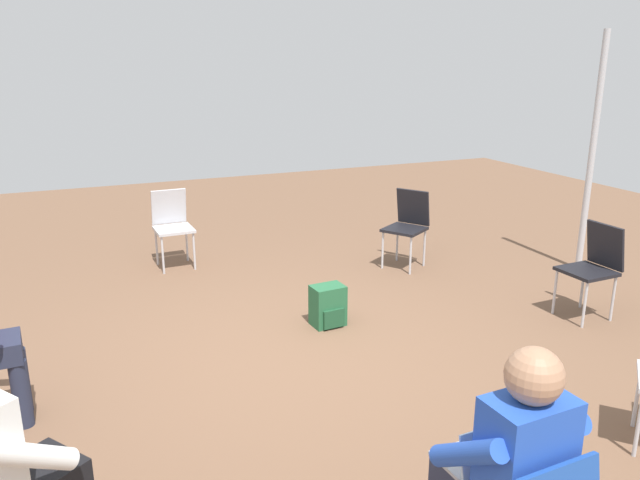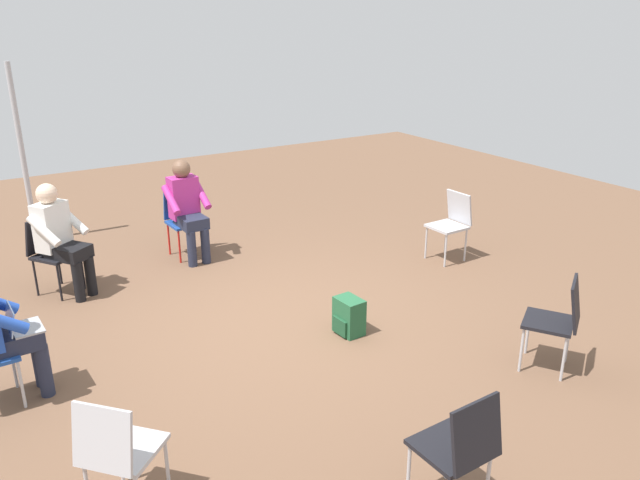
{
  "view_description": "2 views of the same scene",
  "coord_description": "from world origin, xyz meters",
  "px_view_note": "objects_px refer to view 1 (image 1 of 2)",
  "views": [
    {
      "loc": [
        -1.53,
        -4.08,
        2.25
      ],
      "look_at": [
        0.28,
        0.14,
        0.9
      ],
      "focal_mm": 35.0,
      "sensor_mm": 36.0,
      "label": 1
    },
    {
      "loc": [
        4.9,
        -2.56,
        2.92
      ],
      "look_at": [
        0.32,
        0.31,
        0.93
      ],
      "focal_mm": 35.0,
      "sensor_mm": 36.0,
      "label": 2
    }
  ],
  "objects_px": {
    "chair_northeast": "(408,223)",
    "person_with_laptop": "(506,463)",
    "chair_east": "(594,264)",
    "chair_north": "(172,223)",
    "backpack_near_laptop_user": "(328,308)",
    "person_in_white": "(1,462)"
  },
  "relations": [
    {
      "from": "chair_north",
      "to": "person_with_laptop",
      "type": "distance_m",
      "value": 5.1
    },
    {
      "from": "chair_northeast",
      "to": "person_in_white",
      "type": "bearing_deg",
      "value": 98.12
    },
    {
      "from": "chair_northeast",
      "to": "person_with_laptop",
      "type": "xyz_separation_m",
      "value": [
        -1.98,
        -4.05,
        0.2
      ]
    },
    {
      "from": "chair_northeast",
      "to": "chair_north",
      "type": "bearing_deg",
      "value": 34.52
    },
    {
      "from": "chair_northeast",
      "to": "chair_east",
      "type": "height_order",
      "value": "same"
    },
    {
      "from": "person_with_laptop",
      "to": "chair_east",
      "type": "bearing_deg",
      "value": 35.83
    },
    {
      "from": "person_in_white",
      "to": "backpack_near_laptop_user",
      "type": "distance_m",
      "value": 3.23
    },
    {
      "from": "person_with_laptop",
      "to": "person_in_white",
      "type": "height_order",
      "value": "same"
    },
    {
      "from": "chair_northeast",
      "to": "person_with_laptop",
      "type": "height_order",
      "value": "person_with_laptop"
    },
    {
      "from": "chair_north",
      "to": "person_with_laptop",
      "type": "relative_size",
      "value": 0.69
    },
    {
      "from": "person_with_laptop",
      "to": "person_in_white",
      "type": "xyz_separation_m",
      "value": [
        -1.86,
        0.8,
        0.0
      ]
    },
    {
      "from": "person_with_laptop",
      "to": "backpack_near_laptop_user",
      "type": "bearing_deg",
      "value": 77.53
    },
    {
      "from": "chair_northeast",
      "to": "chair_north",
      "type": "distance_m",
      "value": 2.6
    },
    {
      "from": "backpack_near_laptop_user",
      "to": "person_in_white",
      "type": "bearing_deg",
      "value": -138.29
    },
    {
      "from": "person_with_laptop",
      "to": "chair_north",
      "type": "bearing_deg",
      "value": 92.14
    },
    {
      "from": "person_with_laptop",
      "to": "backpack_near_laptop_user",
      "type": "relative_size",
      "value": 3.44
    },
    {
      "from": "chair_northeast",
      "to": "person_in_white",
      "type": "xyz_separation_m",
      "value": [
        -3.84,
        -3.25,
        0.2
      ]
    },
    {
      "from": "chair_northeast",
      "to": "chair_east",
      "type": "relative_size",
      "value": 1.0
    },
    {
      "from": "backpack_near_laptop_user",
      "to": "chair_north",
      "type": "bearing_deg",
      "value": 113.15
    },
    {
      "from": "chair_east",
      "to": "chair_north",
      "type": "height_order",
      "value": "same"
    },
    {
      "from": "chair_northeast",
      "to": "chair_east",
      "type": "xyz_separation_m",
      "value": [
        0.77,
        -1.88,
        0.0
      ]
    },
    {
      "from": "chair_east",
      "to": "backpack_near_laptop_user",
      "type": "relative_size",
      "value": 2.36
    }
  ]
}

